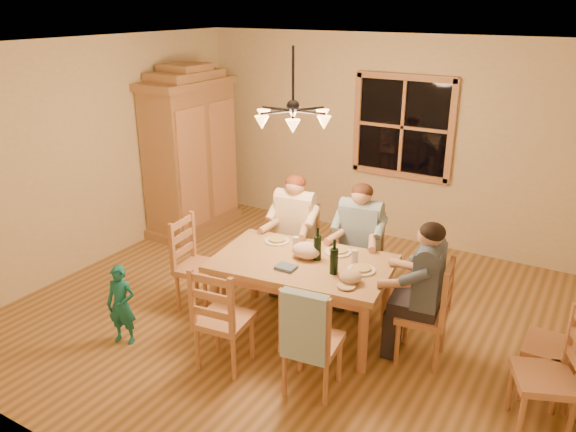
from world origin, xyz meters
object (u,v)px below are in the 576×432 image
Objects in this scene: chair_far_right at (358,275)px; adult_slate_man at (426,275)px; armoire at (191,156)px; chair_spare_front at (541,395)px; chair_near_left at (225,334)px; wine_bottle_b at (334,257)px; chair_end_left at (201,281)px; chair_end_right at (421,329)px; chair_near_right at (313,357)px; adult_plaid_man at (360,229)px; chandelier at (293,116)px; chair_far_left at (294,263)px; child at (121,305)px; adult_woman at (295,219)px; dining_table at (302,271)px; chair_spare_back at (549,364)px; wine_bottle_a at (318,243)px.

adult_slate_man is at bearing 136.64° from chair_far_right.
armoire is 2.32× the size of chair_spare_front.
wine_bottle_b is at bearing 40.30° from chair_near_left.
chair_near_left is 1.00× the size of chair_end_left.
chair_near_left is at bearing 116.57° from chair_end_right.
armoire is 2.32× the size of chair_near_right.
chair_near_right is 1.00× the size of chair_end_right.
chair_end_right is 1.13× the size of adult_plaid_man.
adult_slate_man is at bearing -2.98° from chandelier.
chair_far_left is at bearing 0.00° from chair_far_right.
chair_near_left is at bearing -5.65° from child.
chandelier is 1.45m from adult_plaid_man.
chair_far_right is at bearing 32.74° from child.
chair_far_right is at bearing -180.00° from adult_woman.
chair_spare_back is (2.22, 0.17, -0.35)m from dining_table.
chair_far_left is at bearing 47.57° from chair_spare_front.
dining_table is 0.96m from chair_far_left.
adult_woman reaches higher than wine_bottle_a.
dining_table is at bearing 117.90° from chair_near_right.
chair_far_right is at bearing -14.67° from armoire.
chair_near_right is 1.93m from chair_spare_back.
adult_plaid_man is 0.92m from wine_bottle_b.
wine_bottle_b is (0.15, -0.91, 0.08)m from adult_plaid_man.
chair_spare_back is at bearing -95.45° from chair_end_right.
chair_end_left is at bearing 65.59° from chair_spare_front.
armoire is 6.97× the size of wine_bottle_b.
chair_spare_back is (3.37, 0.31, 0.00)m from chair_end_left.
chair_spare_front is (1.06, -0.42, 0.00)m from chair_end_right.
chair_end_right is at bearing -7.02° from adult_slate_man.
child is at bearing -142.70° from dining_table.
chair_far_right is 3.00× the size of wine_bottle_b.
chair_end_left is 1.13× the size of adult_woman.
chair_end_right is at bearing 136.64° from chair_far_right.
chandelier is at bearing 56.53° from chair_spare_front.
chandelier is 3.07m from chair_spare_front.
chair_far_left is (2.14, -0.85, -0.75)m from armoire.
adult_woman is (2.14, -0.85, -0.22)m from armoire.
wine_bottle_a is 1.00× the size of wine_bottle_b.
child is at bearing -151.23° from wine_bottle_b.
chair_end_right is at bearing -2.98° from chandelier.
chair_spare_front is at bearing -4.80° from child.
dining_table is 0.87m from adult_plaid_man.
adult_slate_man is 0.82m from wine_bottle_b.
armoire is at bearing 150.62° from chandelier.
chair_end_left is at bearing -172.98° from dining_table.
dining_table is 1.80× the size of chair_far_left.
chair_far_right is at bearing 99.08° from wine_bottle_b.
wine_bottle_a is at bearing 73.57° from adult_plaid_man.
chair_near_right is at bearing 136.74° from chair_end_right.
adult_woman is 0.88× the size of chair_spare_back.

